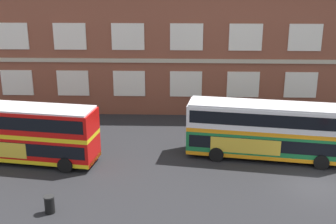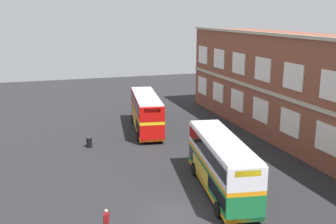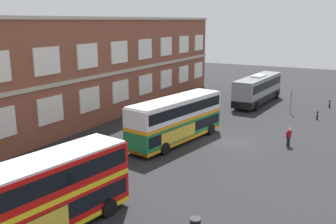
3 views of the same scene
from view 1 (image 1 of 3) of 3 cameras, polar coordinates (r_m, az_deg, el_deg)
The scene contains 5 objects.
ground_plane at distance 31.09m, azimuth 17.65°, elevation -7.48°, with size 120.00×120.00×0.00m, color #232326.
brick_terminal_building at distance 43.99m, azimuth 9.30°, elevation 7.90°, with size 57.85×8.19×11.13m.
double_decker_near at distance 32.26m, azimuth -18.94°, elevation -2.54°, with size 11.26×4.18×4.07m.
double_decker_middle at distance 31.76m, azimuth 12.61°, elevation -2.30°, with size 11.27×4.26×4.07m.
station_litter_bin at distance 25.64m, azimuth -15.30°, elevation -11.62°, with size 0.60×0.60×1.03m.
Camera 1 is at (-8.47, -25.00, 12.88)m, focal length 46.41 mm.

